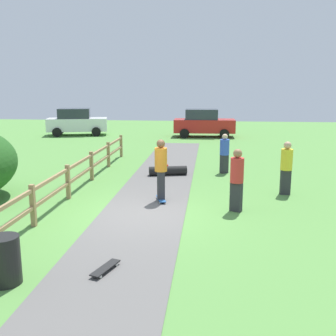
% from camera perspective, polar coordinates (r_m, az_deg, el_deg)
% --- Properties ---
extents(ground_plane, '(60.00, 60.00, 0.00)m').
position_cam_1_polar(ground_plane, '(11.40, -3.63, -6.51)').
color(ground_plane, '#568E42').
extents(asphalt_path, '(2.40, 28.00, 0.02)m').
position_cam_1_polar(asphalt_path, '(11.40, -3.63, -6.46)').
color(asphalt_path, '#605E5B').
rests_on(asphalt_path, ground_plane).
extents(wooden_fence, '(0.12, 18.12, 1.10)m').
position_cam_1_polar(wooden_fence, '(11.91, -16.11, -2.81)').
color(wooden_fence, '#997A51').
rests_on(wooden_fence, ground_plane).
extents(trash_bin, '(0.56, 0.56, 0.90)m').
position_cam_1_polar(trash_bin, '(8.01, -22.12, -12.03)').
color(trash_bin, black).
rests_on(trash_bin, ground_plane).
extents(skater_riding, '(0.47, 0.82, 1.93)m').
position_cam_1_polar(skater_riding, '(12.28, -1.02, 0.17)').
color(skater_riding, '#265999').
rests_on(skater_riding, asphalt_path).
extents(skater_fallen, '(1.54, 1.33, 0.36)m').
position_cam_1_polar(skater_fallen, '(16.11, -0.04, -0.34)').
color(skater_fallen, black).
rests_on(skater_fallen, asphalt_path).
extents(skateboard_loose, '(0.44, 0.82, 0.08)m').
position_cam_1_polar(skateboard_loose, '(8.10, -8.87, -13.81)').
color(skateboard_loose, black).
rests_on(skateboard_loose, asphalt_path).
extents(bystander_red, '(0.51, 0.51, 1.81)m').
position_cam_1_polar(bystander_red, '(11.53, 9.74, -1.28)').
color(bystander_red, '#2D2D33').
rests_on(bystander_red, ground_plane).
extents(bystander_yellow, '(0.40, 0.40, 1.76)m').
position_cam_1_polar(bystander_yellow, '(13.70, 16.44, 0.35)').
color(bystander_yellow, '#2D2D33').
rests_on(bystander_yellow, ground_plane).
extents(bystander_blue, '(0.54, 0.54, 1.62)m').
position_cam_1_polar(bystander_blue, '(16.55, 8.01, 2.30)').
color(bystander_blue, '#2D2D33').
rests_on(bystander_blue, ground_plane).
extents(parked_car_white, '(4.48, 2.73, 1.92)m').
position_cam_1_polar(parked_car_white, '(29.83, -12.83, 6.40)').
color(parked_car_white, silver).
rests_on(parked_car_white, ground_plane).
extents(parked_car_red, '(4.24, 2.08, 1.92)m').
position_cam_1_polar(parked_car_red, '(28.27, 5.08, 6.37)').
color(parked_car_red, red).
rests_on(parked_car_red, ground_plane).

